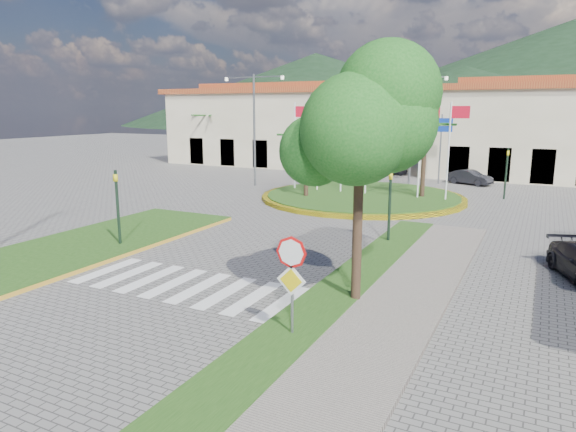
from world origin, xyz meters
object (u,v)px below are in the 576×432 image
at_px(roundabout_island, 362,196).
at_px(white_van, 281,160).
at_px(car_dark_b, 470,177).
at_px(stop_sign, 292,271).
at_px(car_dark_a, 385,167).
at_px(deciduous_tree, 360,125).

xyz_separation_m(roundabout_island, white_van, (-13.42, 14.78, 0.43)).
height_order(white_van, car_dark_b, white_van).
bearing_deg(stop_sign, car_dark_a, 102.23).
bearing_deg(car_dark_a, stop_sign, 173.17).
height_order(roundabout_island, white_van, roundabout_island).
height_order(white_van, car_dark_a, car_dark_a).
xyz_separation_m(stop_sign, car_dark_b, (0.27, 29.71, -1.24)).
bearing_deg(deciduous_tree, white_van, 120.75).
relative_size(white_van, car_dark_a, 1.15).
bearing_deg(car_dark_a, roundabout_island, 170.73).
relative_size(roundabout_island, white_van, 2.91).
height_order(deciduous_tree, white_van, deciduous_tree).
xyz_separation_m(stop_sign, white_van, (-18.31, 34.82, -1.18)).
xyz_separation_m(car_dark_a, car_dark_b, (7.33, -2.82, -0.10)).
relative_size(roundabout_island, car_dark_a, 3.35).
distance_m(white_van, car_dark_a, 11.49).
bearing_deg(deciduous_tree, car_dark_a, 104.55).
height_order(deciduous_tree, car_dark_b, deciduous_tree).
xyz_separation_m(stop_sign, deciduous_tree, (0.60, 3.04, 3.38)).
bearing_deg(white_van, stop_sign, -171.42).
height_order(stop_sign, deciduous_tree, deciduous_tree).
xyz_separation_m(deciduous_tree, car_dark_a, (-7.65, 29.50, -4.53)).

